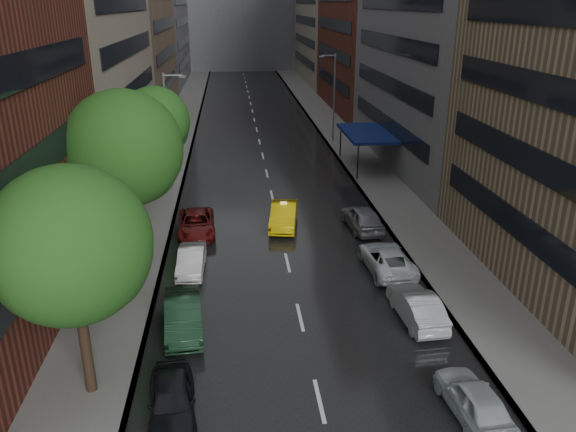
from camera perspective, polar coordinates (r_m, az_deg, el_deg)
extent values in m
cube|color=black|center=(64.61, -3.11, 8.37)|extent=(14.00, 140.00, 0.01)
cube|color=gray|center=(64.81, -11.17, 8.11)|extent=(4.00, 140.00, 0.15)
cube|color=gray|center=(65.62, 4.85, 8.59)|extent=(4.00, 140.00, 0.15)
cube|color=#937A5B|center=(78.00, -15.49, 18.01)|extent=(8.00, 28.00, 22.00)
cube|color=slate|center=(52.21, 15.02, 18.04)|extent=(8.00, 28.00, 24.00)
cube|color=gray|center=(108.49, 3.96, 20.88)|extent=(8.00, 32.00, 28.00)
cylinder|color=#382619|center=(22.42, -19.99, -11.51)|extent=(0.40, 0.40, 4.95)
sphere|color=#1E5116|center=(20.75, -21.25, -2.78)|extent=(5.66, 5.66, 5.66)
cylinder|color=#382619|center=(32.03, -15.63, -0.53)|extent=(0.40, 0.40, 5.46)
sphere|color=#1E5116|center=(30.83, -16.37, 6.56)|extent=(6.24, 6.24, 6.24)
cylinder|color=#382619|center=(44.46, -12.99, 5.06)|extent=(0.40, 0.40, 4.55)
sphere|color=#1E5116|center=(43.68, -13.35, 9.36)|extent=(5.19, 5.19, 5.19)
imported|color=yellow|center=(37.20, -0.45, 0.07)|extent=(2.37, 4.94, 1.56)
imported|color=black|center=(21.55, -11.71, -17.79)|extent=(2.06, 4.28, 1.41)
imported|color=#193823|center=(26.18, -10.59, -9.91)|extent=(2.02, 4.77, 1.53)
imported|color=silver|center=(31.55, -9.79, -4.46)|extent=(1.52, 4.05, 1.32)
imported|color=#601313|center=(36.51, -9.30, -0.77)|extent=(2.59, 5.14, 1.40)
imported|color=silver|center=(22.21, 18.37, -17.25)|extent=(1.94, 4.15, 1.38)
imported|color=#AAB0B4|center=(27.21, 12.95, -8.91)|extent=(1.81, 4.52, 1.46)
imported|color=silver|center=(31.70, 10.00, -4.29)|extent=(2.53, 5.09, 1.39)
imported|color=slate|center=(37.05, 7.56, -0.18)|extent=(2.28, 4.83, 1.60)
cylinder|color=gray|center=(44.28, -12.13, 8.24)|extent=(0.18, 0.18, 9.00)
cube|color=gray|center=(43.45, -10.67, 13.74)|extent=(0.50, 0.22, 0.16)
cylinder|color=gray|center=(59.72, 4.71, 11.83)|extent=(0.18, 0.18, 9.00)
cube|color=gray|center=(58.97, 3.44, 15.86)|extent=(0.50, 0.22, 0.16)
cube|color=navy|center=(50.64, 8.03, 8.33)|extent=(4.00, 8.00, 0.25)
cylinder|color=black|center=(47.04, 7.11, 5.52)|extent=(0.12, 0.12, 3.00)
cylinder|color=black|center=(54.25, 5.36, 7.66)|extent=(0.12, 0.12, 3.00)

